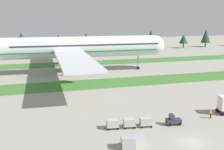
# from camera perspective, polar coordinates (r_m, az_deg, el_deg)

# --- Properties ---
(ground_plane) EXTENTS (400.00, 400.00, 0.00)m
(ground_plane) POSITION_cam_1_polar(r_m,az_deg,el_deg) (46.30, 15.66, -12.74)
(ground_plane) COLOR gray
(grass_strip_near) EXTENTS (320.00, 11.74, 0.01)m
(grass_strip_near) POSITION_cam_1_polar(r_m,az_deg,el_deg) (82.06, 0.51, -1.50)
(grass_strip_near) COLOR #3D752D
(grass_strip_near) RESTS_ON ground
(grass_strip_far) EXTENTS (320.00, 11.74, 0.01)m
(grass_strip_far) POSITION_cam_1_polar(r_m,az_deg,el_deg) (115.84, -4.55, 2.39)
(grass_strip_far) COLOR #3D752D
(grass_strip_far) RESTS_ON ground
(airliner) EXTENTS (66.15, 81.36, 24.00)m
(airliner) POSITION_cam_1_polar(r_m,az_deg,el_deg) (95.76, -8.20, 5.52)
(airliner) COLOR silver
(airliner) RESTS_ON ground
(baggage_tug) EXTENTS (2.74, 1.61, 1.97)m
(baggage_tug) POSITION_cam_1_polar(r_m,az_deg,el_deg) (51.95, 12.10, -8.83)
(baggage_tug) COLOR #2D333D
(baggage_tug) RESTS_ON ground
(cargo_dolly_lead) EXTENTS (2.37, 1.76, 1.55)m
(cargo_dolly_lead) POSITION_cam_1_polar(r_m,az_deg,el_deg) (50.37, 6.70, -9.18)
(cargo_dolly_lead) COLOR #A3A3A8
(cargo_dolly_lead) RESTS_ON ground
(cargo_dolly_second) EXTENTS (2.37, 1.76, 1.55)m
(cargo_dolly_second) POSITION_cam_1_polar(r_m,az_deg,el_deg) (49.69, 3.44, -9.42)
(cargo_dolly_second) COLOR #A3A3A8
(cargo_dolly_second) RESTS_ON ground
(cargo_dolly_third) EXTENTS (2.37, 1.76, 1.55)m
(cargo_dolly_third) POSITION_cam_1_polar(r_m,az_deg,el_deg) (49.17, 0.09, -9.63)
(cargo_dolly_third) COLOR #A3A3A8
(cargo_dolly_third) RESTS_ON ground
(ground_crew_marshaller) EXTENTS (0.51, 0.36, 1.74)m
(ground_crew_marshaller) POSITION_cam_1_polar(r_m,az_deg,el_deg) (56.94, 19.10, -7.24)
(ground_crew_marshaller) COLOR black
(ground_crew_marshaller) RESTS_ON ground
(uld_container_0) EXTENTS (2.20, 1.85, 1.75)m
(uld_container_0) POSITION_cam_1_polar(r_m,az_deg,el_deg) (42.52, 3.24, -13.29)
(uld_container_0) COLOR #A3A3A8
(uld_container_0) RESTS_ON ground
(uld_container_1) EXTENTS (2.20, 1.86, 1.56)m
(uld_container_1) POSITION_cam_1_polar(r_m,az_deg,el_deg) (43.41, 5.24, -12.91)
(uld_container_1) COLOR #A3A3A8
(uld_container_1) RESTS_ON ground
(taxiway_marker_0) EXTENTS (0.44, 0.44, 0.51)m
(taxiway_marker_0) POSITION_cam_1_polar(r_m,az_deg,el_deg) (86.36, 14.12, -1.02)
(taxiway_marker_0) COLOR orange
(taxiway_marker_0) RESTS_ON ground
(taxiway_marker_1) EXTENTS (0.44, 0.44, 0.67)m
(taxiway_marker_1) POSITION_cam_1_polar(r_m,az_deg,el_deg) (85.22, 11.92, -1.03)
(taxiway_marker_1) COLOR orange
(taxiway_marker_1) RESTS_ON ground
(distant_tree_line) EXTENTS (203.43, 11.09, 11.36)m
(distant_tree_line) POSITION_cam_1_polar(r_m,az_deg,el_deg) (152.45, -8.36, 7.00)
(distant_tree_line) COLOR #4C3823
(distant_tree_line) RESTS_ON ground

